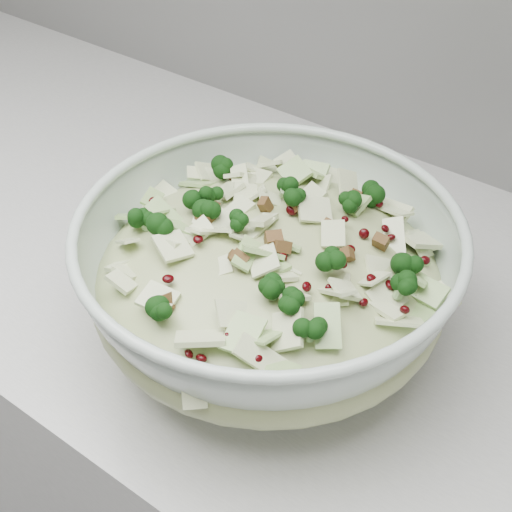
{
  "coord_description": "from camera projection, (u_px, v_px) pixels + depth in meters",
  "views": [
    {
      "loc": [
        0.49,
        1.21,
        1.41
      ],
      "look_at": [
        0.21,
        1.6,
        1.0
      ],
      "focal_mm": 50.0,
      "sensor_mm": 36.0,
      "label": 1
    }
  ],
  "objects": [
    {
      "name": "counter",
      "position": [
        191.0,
        433.0,
        1.14
      ],
      "size": [
        3.6,
        0.6,
        0.9
      ],
      "primitive_type": "cube",
      "color": "beige",
      "rests_on": "floor"
    },
    {
      "name": "salad",
      "position": [
        268.0,
        261.0,
        0.63
      ],
      "size": [
        0.44,
        0.44,
        0.14
      ],
      "rotation": [
        0.0,
        0.0,
        0.59
      ],
      "color": "tan",
      "rests_on": "mixing_bowl"
    },
    {
      "name": "mixing_bowl",
      "position": [
        268.0,
        280.0,
        0.65
      ],
      "size": [
        0.43,
        0.43,
        0.14
      ],
      "rotation": [
        0.0,
        0.0,
        0.31
      ],
      "color": "#B3C5B8",
      "rests_on": "counter"
    }
  ]
}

